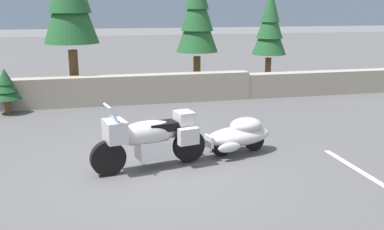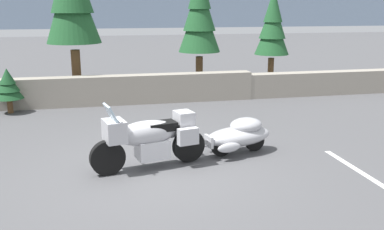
# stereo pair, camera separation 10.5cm
# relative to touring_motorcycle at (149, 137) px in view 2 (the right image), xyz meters

# --- Properties ---
(ground_plane) EXTENTS (80.00, 80.00, 0.00)m
(ground_plane) POSITION_rel_touring_motorcycle_xyz_m (0.09, -0.15, -0.62)
(ground_plane) COLOR #4C4C4F
(stone_guard_wall) EXTENTS (24.00, 0.55, 0.92)m
(stone_guard_wall) POSITION_rel_touring_motorcycle_xyz_m (0.14, 5.85, -0.19)
(stone_guard_wall) COLOR gray
(stone_guard_wall) RESTS_ON ground
(touring_motorcycle) EXTENTS (2.28, 1.05, 1.33)m
(touring_motorcycle) POSITION_rel_touring_motorcycle_xyz_m (0.00, 0.00, 0.00)
(touring_motorcycle) COLOR black
(touring_motorcycle) RESTS_ON ground
(car_shaped_trailer) EXTENTS (2.23, 1.03, 0.76)m
(car_shaped_trailer) POSITION_rel_touring_motorcycle_xyz_m (1.96, 0.45, -0.21)
(car_shaped_trailer) COLOR black
(car_shaped_trailer) RESTS_ON ground
(pine_tree_secondary) EXTENTS (1.49, 1.49, 4.49)m
(pine_tree_secondary) POSITION_rel_touring_motorcycle_xyz_m (2.70, 7.25, 2.19)
(pine_tree_secondary) COLOR brown
(pine_tree_secondary) RESTS_ON ground
(pine_tree_far_right) EXTENTS (1.33, 1.33, 3.74)m
(pine_tree_far_right) POSITION_rel_touring_motorcycle_xyz_m (5.79, 8.03, 1.72)
(pine_tree_far_right) COLOR brown
(pine_tree_far_right) RESTS_ON ground
(pine_sapling_near) EXTENTS (0.83, 0.83, 1.32)m
(pine_sapling_near) POSITION_rel_touring_motorcycle_xyz_m (-3.47, 5.30, 0.20)
(pine_sapling_near) COLOR brown
(pine_sapling_near) RESTS_ON ground
(parking_stripe_marker) EXTENTS (0.12, 3.60, 0.01)m
(parking_stripe_marker) POSITION_rel_touring_motorcycle_xyz_m (3.87, -1.65, -0.62)
(parking_stripe_marker) COLOR silver
(parking_stripe_marker) RESTS_ON ground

